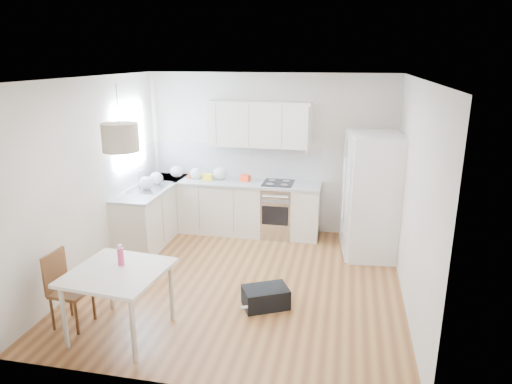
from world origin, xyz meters
TOP-DOWN VIEW (x-y plane):
  - floor at (0.00, 0.00)m, footprint 4.20×4.20m
  - ceiling at (0.00, 0.00)m, footprint 4.20×4.20m
  - wall_back at (0.00, 2.10)m, footprint 4.20×0.00m
  - wall_left at (-2.10, 0.00)m, footprint 0.00×4.20m
  - wall_right at (2.10, 0.00)m, footprint 0.00×4.20m
  - window_glassblock at (-2.09, 1.15)m, footprint 0.02×1.00m
  - cabinets_back at (-0.60, 1.80)m, footprint 3.00×0.60m
  - cabinets_left at (-1.80, 1.20)m, footprint 0.60×1.80m
  - counter_back at (-0.60, 1.80)m, footprint 3.02×0.64m
  - counter_left at (-1.80, 1.20)m, footprint 0.64×1.82m
  - backsplash_back at (-0.60, 2.09)m, footprint 3.00×0.01m
  - backsplash_left at (-2.09, 1.20)m, footprint 0.01×1.80m
  - upper_cabinets at (-0.15, 1.94)m, footprint 1.70×0.32m
  - range_oven at (0.20, 1.80)m, footprint 0.50×0.61m
  - sink at (-1.80, 1.15)m, footprint 0.50×0.80m
  - refrigerator at (1.71, 1.34)m, footprint 1.00×1.04m
  - dining_table at (-1.03, -1.42)m, footprint 1.05×1.05m
  - dining_chair at (-1.65, -1.38)m, footprint 0.39×0.39m
  - drink_bottle at (-1.05, -1.29)m, footprint 0.09×0.09m
  - gym_bag at (0.42, -0.55)m, footprint 0.64×0.56m
  - pendant_lamp at (-0.91, -1.33)m, footprint 0.38×0.38m
  - grocery_bag_a at (-1.60, 1.82)m, footprint 0.23×0.19m
  - grocery_bag_b at (-1.23, 1.80)m, footprint 0.21×0.18m
  - grocery_bag_c at (-0.81, 1.82)m, footprint 0.25×0.21m
  - grocery_bag_d at (-1.77, 1.36)m, footprint 0.22×0.19m
  - grocery_bag_e at (-1.79, 1.01)m, footprint 0.24×0.20m
  - snack_orange at (-0.37, 1.83)m, footprint 0.18×0.13m
  - snack_yellow at (-1.01, 1.75)m, footprint 0.16×0.10m
  - snack_red at (-1.32, 1.85)m, footprint 0.17×0.14m

SIDE VIEW (x-z plane):
  - floor at x=0.00m, z-range 0.00..0.00m
  - gym_bag at x=0.42m, z-range 0.00..0.25m
  - dining_chair at x=-1.65m, z-range 0.00..0.88m
  - cabinets_back at x=-0.60m, z-range 0.00..0.88m
  - cabinets_left at x=-1.80m, z-range 0.00..0.88m
  - range_oven at x=0.20m, z-range 0.00..0.88m
  - dining_table at x=-1.03m, z-range 0.30..1.06m
  - drink_bottle at x=-1.05m, z-range 0.76..1.00m
  - counter_back at x=-0.60m, z-range 0.88..0.92m
  - counter_left at x=-1.80m, z-range 0.88..0.92m
  - sink at x=-1.80m, z-range 0.84..0.99m
  - refrigerator at x=1.71m, z-range 0.00..1.88m
  - snack_red at x=-1.32m, z-range 0.92..1.02m
  - snack_orange at x=-0.37m, z-range 0.92..1.03m
  - snack_yellow at x=-1.01m, z-range 0.92..1.03m
  - grocery_bag_b at x=-1.23m, z-range 0.92..1.11m
  - grocery_bag_d at x=-1.77m, z-range 0.92..1.12m
  - grocery_bag_a at x=-1.60m, z-range 0.92..1.13m
  - grocery_bag_e at x=-1.79m, z-range 0.92..1.13m
  - grocery_bag_c at x=-0.81m, z-range 0.92..1.14m
  - backsplash_back at x=-0.60m, z-range 0.92..1.50m
  - backsplash_left at x=-2.09m, z-range 0.92..1.50m
  - wall_back at x=0.00m, z-range -0.75..3.45m
  - wall_left at x=-2.10m, z-range -0.75..3.45m
  - wall_right at x=2.10m, z-range -0.75..3.45m
  - window_glassblock at x=-2.09m, z-range 1.25..2.25m
  - upper_cabinets at x=-0.15m, z-range 1.50..2.25m
  - pendant_lamp at x=-0.91m, z-range 2.04..2.32m
  - ceiling at x=0.00m, z-range 2.70..2.70m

